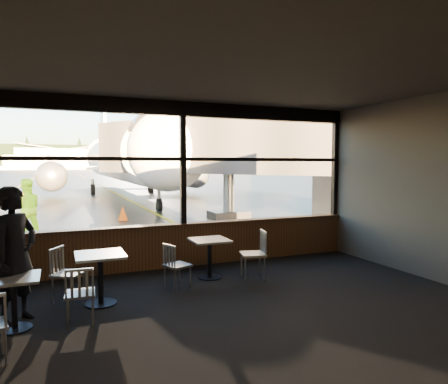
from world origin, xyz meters
TOP-DOWN VIEW (x-y plane):
  - ground_plane at (0.00, 120.00)m, footprint 520.00×520.00m
  - carpet_floor at (0.00, -3.00)m, footprint 8.00×6.00m
  - ceiling at (0.00, -3.00)m, footprint 8.00×6.00m
  - wall_right at (4.00, -3.00)m, footprint 0.04×6.00m
  - wall_back at (0.00, -6.00)m, footprint 8.00×0.04m
  - window_sill at (0.00, 0.00)m, footprint 8.00×0.28m
  - window_header at (0.00, 0.00)m, footprint 8.00×0.18m
  - mullion_centre at (0.00, 0.00)m, footprint 0.12×0.12m
  - mullion_right at (3.95, 0.00)m, footprint 0.12×0.12m
  - window_transom at (0.00, 0.00)m, footprint 8.00×0.10m
  - airliner at (1.98, 21.40)m, footprint 27.87×33.37m
  - jet_bridge at (3.60, 5.50)m, footprint 9.02×11.02m
  - cafe_table_near at (0.20, -1.07)m, footprint 0.69×0.69m
  - cafe_table_mid at (-1.88, -1.78)m, footprint 0.73×0.73m
  - cafe_table_left at (-3.03, -2.34)m, footprint 0.64×0.64m
  - chair_near_e at (0.94, -1.44)m, footprint 0.62×0.62m
  - chair_near_w at (-0.55, -1.47)m, footprint 0.57×0.57m
  - chair_mid_s at (-2.22, -2.46)m, footprint 0.48×0.48m
  - chair_mid_w at (-2.34, -1.45)m, footprint 0.66×0.66m
  - passenger at (-3.02, -2.06)m, footprint 0.79×0.82m
  - ground_crew at (-3.34, 4.74)m, footprint 0.98×0.83m
  - cone_nose at (-0.16, 7.68)m, footprint 0.40×0.40m
  - cone_wing at (-4.44, 19.69)m, footprint 0.41×0.41m
  - terminal_annex at (10.00, 2.50)m, footprint 5.00×7.00m
  - hangar_mid at (0.00, 185.00)m, footprint 38.00×15.00m
  - hangar_right at (60.00, 178.00)m, footprint 50.00×20.00m
  - fuel_tank_b at (-20.00, 182.00)m, footprint 8.00×8.00m
  - fuel_tank_c at (-10.00, 182.00)m, footprint 8.00×8.00m
  - treeline at (0.00, 210.00)m, footprint 360.00×3.00m

SIDE VIEW (x-z plane):
  - ground_plane at x=0.00m, z-range 0.00..0.00m
  - carpet_floor at x=0.00m, z-range 0.01..0.01m
  - cone_nose at x=-0.16m, z-range 0.00..0.56m
  - cone_wing at x=-4.44m, z-range 0.00..0.57m
  - cafe_table_left at x=-3.03m, z-range 0.00..0.71m
  - cafe_table_near at x=0.20m, z-range 0.00..0.76m
  - cafe_table_mid at x=-1.88m, z-range 0.00..0.81m
  - chair_near_w at x=-0.55m, z-range 0.00..0.82m
  - chair_mid_s at x=-2.22m, z-range 0.00..0.82m
  - chair_mid_w at x=-2.34m, z-range 0.00..0.88m
  - window_sill at x=0.00m, z-range 0.00..0.90m
  - chair_near_e at x=0.94m, z-range 0.00..0.94m
  - ground_crew at x=-3.34m, z-range 0.00..1.77m
  - passenger at x=-3.02m, z-range 0.00..1.90m
  - wall_right at x=4.00m, z-range 0.00..3.50m
  - wall_back at x=0.00m, z-range 0.00..3.50m
  - mullion_centre at x=0.00m, z-range 0.90..3.50m
  - mullion_right at x=3.95m, z-range 0.90..3.50m
  - window_transom at x=0.00m, z-range 2.26..2.34m
  - jet_bridge at x=3.60m, z-range 0.00..4.81m
  - terminal_annex at x=10.00m, z-range 0.00..6.00m
  - fuel_tank_b at x=-20.00m, z-range 0.00..6.00m
  - fuel_tank_c at x=-10.00m, z-range 0.00..6.00m
  - window_header at x=0.00m, z-range 3.20..3.50m
  - ceiling at x=0.00m, z-range 3.48..3.52m
  - hangar_mid at x=0.00m, z-range 0.00..10.00m
  - airliner at x=1.98m, z-range 0.00..10.15m
  - hangar_right at x=60.00m, z-range 0.00..12.00m
  - treeline at x=0.00m, z-range 0.00..12.00m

